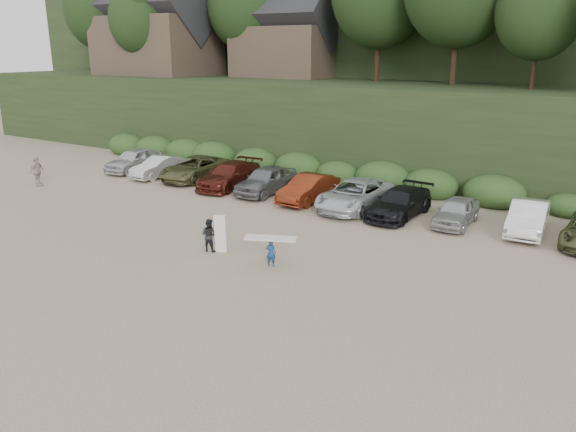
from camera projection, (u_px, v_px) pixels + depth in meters
The scene contains 6 objects.
ground at pixel (221, 258), 23.41m from camera, with size 120.00×120.00×0.00m, color tan.
hillside_backdrop at pixel (473, 14), 49.28m from camera, with size 90.00×41.50×28.00m.
parked_cars at pixel (363, 195), 30.30m from camera, with size 39.80×6.29×1.64m.
distant_walker at pixel (37, 171), 35.21m from camera, with size 1.11×0.46×1.89m, color #ABA090.
child_surfer at pixel (271, 247), 22.31m from camera, with size 2.11×1.35×1.23m.
adult_surfer at pixel (210, 235), 24.01m from camera, with size 1.21×0.66×1.70m.
Camera 1 is at (14.15, -16.95, 8.47)m, focal length 35.00 mm.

